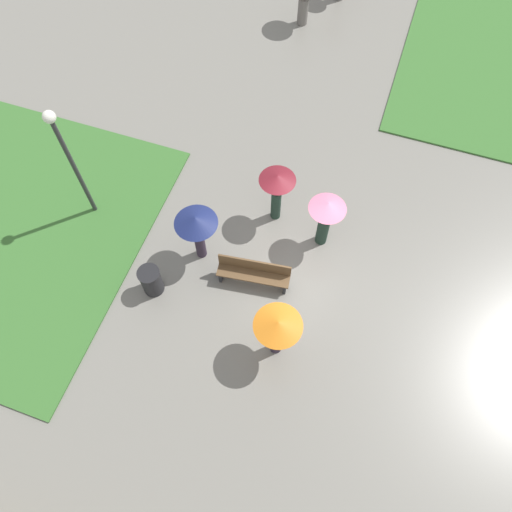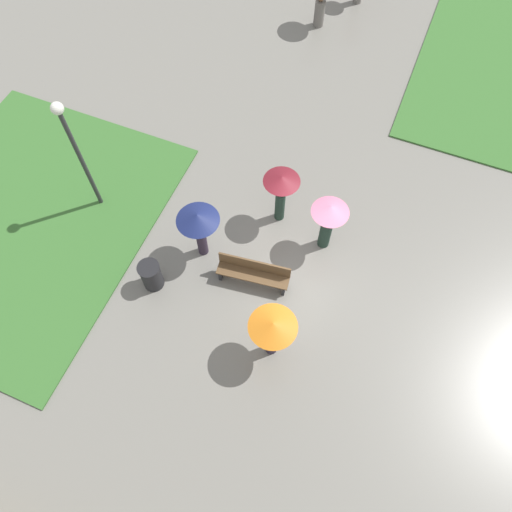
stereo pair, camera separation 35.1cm
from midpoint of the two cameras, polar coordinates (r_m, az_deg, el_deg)
ground_plane at (r=14.08m, az=3.55°, el=-1.08°), size 90.00×90.00×0.00m
lawn_patch_near at (r=16.18m, az=-26.06°, el=2.31°), size 7.14×8.78×0.06m
park_bench at (r=13.42m, az=-1.00°, el=-1.85°), size 2.02×0.68×0.90m
lamp_post at (r=13.86m, az=-21.49°, el=10.95°), size 0.32×0.32×4.01m
trash_bin at (r=13.63m, az=-12.60°, el=-2.80°), size 0.60×0.60×0.95m
crowd_person_maroon at (r=13.76m, az=1.67°, el=7.83°), size 1.02×1.02×1.91m
crowd_person_navy at (r=13.07m, az=-7.57°, el=3.43°), size 1.15×1.15×1.87m
crowd_person_pink at (r=13.40m, az=7.29°, el=4.79°), size 1.02×1.02×1.89m
crowd_person_orange at (r=11.77m, az=1.63°, el=-8.31°), size 1.17×1.17×1.83m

